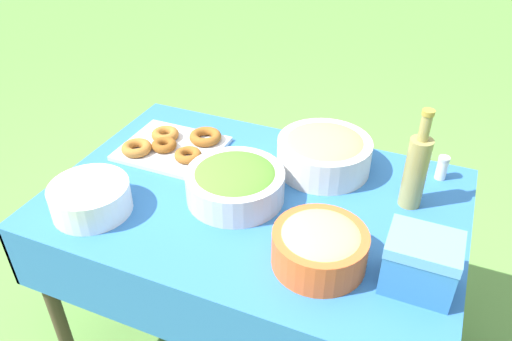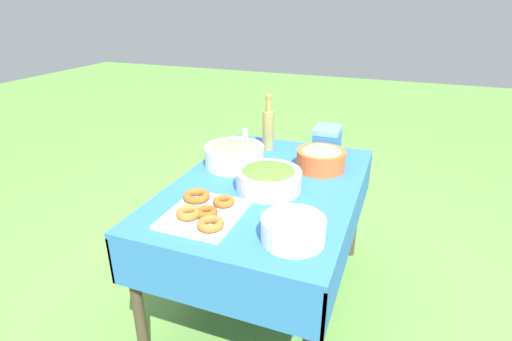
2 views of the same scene
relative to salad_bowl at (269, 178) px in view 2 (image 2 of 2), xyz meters
name	(u,v)px [view 2 (image 2 of 2)]	position (x,y,z in m)	size (l,w,h in m)	color
ground_plane	(265,297)	(0.06, 0.03, -0.78)	(14.00, 14.00, 0.00)	#609342
picnic_table	(267,201)	(0.06, 0.03, -0.16)	(1.33, 0.89, 0.72)	#2D6BB2
salad_bowl	(269,178)	(0.00, 0.00, 0.00)	(0.32, 0.32, 0.12)	silver
pasta_bowl	(321,158)	(0.33, -0.18, 0.00)	(0.26, 0.26, 0.13)	#E05B28
donut_platter	(204,211)	(-0.34, 0.17, -0.04)	(0.36, 0.33, 0.05)	silver
plate_stack	(293,230)	(-0.38, -0.23, -0.01)	(0.25, 0.25, 0.10)	white
olive_oil_bottle	(268,128)	(0.52, 0.19, 0.07)	(0.07, 0.07, 0.34)	#998E4C
bread_bowl	(234,154)	(0.21, 0.27, 0.01)	(0.32, 0.32, 0.13)	silver
cooler_box	(327,140)	(0.59, -0.16, 0.02)	(0.18, 0.15, 0.16)	#3372B7
salt_shaker	(245,135)	(0.60, 0.37, -0.02)	(0.04, 0.04, 0.09)	white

